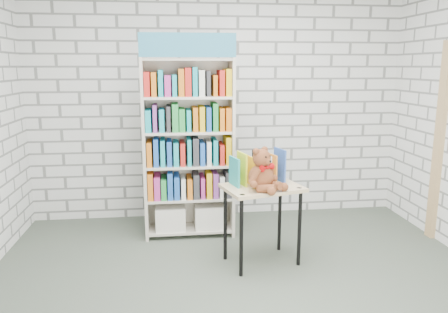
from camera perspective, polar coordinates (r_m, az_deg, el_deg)
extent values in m
plane|color=#444E41|center=(3.80, 2.73, -17.26)|extent=(4.50, 4.50, 0.00)
cube|color=silver|center=(5.32, -0.73, 6.98)|extent=(4.50, 0.02, 2.80)
cube|color=silver|center=(1.46, 16.51, -6.31)|extent=(4.50, 0.02, 2.80)
cube|color=beige|center=(4.72, -10.28, 0.82)|extent=(0.03, 0.37, 1.93)
cube|color=beige|center=(4.75, 1.00, 1.09)|extent=(0.03, 0.37, 1.93)
cube|color=beige|center=(4.88, -4.71, 1.35)|extent=(0.96, 0.02, 1.93)
cube|color=teal|center=(4.46, -4.76, 14.32)|extent=(0.96, 0.02, 0.24)
cube|color=beige|center=(4.96, -4.45, -9.31)|extent=(0.90, 0.35, 0.03)
cube|color=beige|center=(4.84, -4.51, -5.28)|extent=(0.90, 0.35, 0.03)
cube|color=beige|center=(4.75, -4.58, -1.07)|extent=(0.90, 0.35, 0.03)
cube|color=beige|center=(4.68, -4.66, 3.28)|extent=(0.90, 0.35, 0.03)
cube|color=beige|center=(4.64, -4.73, 7.73)|extent=(0.90, 0.35, 0.03)
cube|color=beige|center=(4.63, -4.81, 12.50)|extent=(0.90, 0.35, 0.03)
cube|color=silver|center=(4.91, -7.00, -7.83)|extent=(0.32, 0.31, 0.26)
cube|color=silver|center=(4.92, -1.96, -7.68)|extent=(0.32, 0.31, 0.26)
cube|color=blue|center=(4.79, -4.54, -3.69)|extent=(0.90, 0.31, 0.26)
cube|color=green|center=(4.71, -4.61, 0.59)|extent=(0.90, 0.31, 0.26)
cube|color=orange|center=(4.65, -4.68, 4.99)|extent=(0.90, 0.31, 0.26)
cube|color=#BF338C|center=(4.62, -4.76, 9.48)|extent=(0.90, 0.31, 0.26)
cube|color=tan|center=(4.06, 5.05, -4.09)|extent=(0.80, 0.65, 0.03)
cylinder|color=black|center=(3.90, 2.27, -10.57)|extent=(0.03, 0.03, 0.72)
cylinder|color=black|center=(4.23, 0.16, -8.78)|extent=(0.03, 0.03, 0.72)
cylinder|color=black|center=(4.16, 9.83, -9.28)|extent=(0.03, 0.03, 0.72)
cylinder|color=black|center=(4.47, 7.28, -7.72)|extent=(0.03, 0.03, 0.72)
cylinder|color=black|center=(3.79, 2.40, -5.03)|extent=(0.05, 0.05, 0.01)
cylinder|color=black|center=(4.04, 9.81, -4.09)|extent=(0.05, 0.05, 0.01)
cube|color=teal|center=(4.02, 1.35, -1.83)|extent=(0.07, 0.21, 0.29)
cube|color=yellow|center=(4.05, 2.38, -1.73)|extent=(0.07, 0.21, 0.29)
cube|color=#F6AB1A|center=(4.09, 3.39, -1.63)|extent=(0.07, 0.21, 0.29)
cube|color=black|center=(4.12, 4.38, -1.53)|extent=(0.07, 0.21, 0.29)
cube|color=silver|center=(4.15, 5.36, -1.44)|extent=(0.07, 0.21, 0.29)
cube|color=orange|center=(4.19, 6.32, -1.34)|extent=(0.07, 0.21, 0.29)
cube|color=#2F55B1|center=(4.23, 7.26, -1.25)|extent=(0.07, 0.21, 0.29)
ellipsoid|color=maroon|center=(3.93, 4.84, -2.67)|extent=(0.23, 0.19, 0.23)
sphere|color=maroon|center=(3.88, 4.95, -0.20)|extent=(0.16, 0.16, 0.16)
sphere|color=maroon|center=(3.84, 4.22, 0.65)|extent=(0.06, 0.06, 0.06)
sphere|color=maroon|center=(3.93, 5.32, 0.90)|extent=(0.06, 0.06, 0.06)
sphere|color=maroon|center=(3.85, 5.70, -0.65)|extent=(0.07, 0.07, 0.07)
sphere|color=black|center=(3.82, 5.47, -0.09)|extent=(0.02, 0.02, 0.02)
sphere|color=black|center=(3.86, 5.98, 0.04)|extent=(0.02, 0.02, 0.02)
sphere|color=black|center=(3.83, 6.05, -0.64)|extent=(0.02, 0.02, 0.02)
cylinder|color=maroon|center=(3.82, 4.03, -2.57)|extent=(0.14, 0.09, 0.16)
cylinder|color=maroon|center=(3.99, 6.12, -1.97)|extent=(0.10, 0.14, 0.16)
sphere|color=maroon|center=(3.80, 3.89, -3.65)|extent=(0.07, 0.07, 0.07)
sphere|color=maroon|center=(4.02, 6.56, -2.83)|extent=(0.07, 0.07, 0.07)
cylinder|color=maroon|center=(3.83, 5.55, -4.16)|extent=(0.18, 0.15, 0.09)
cylinder|color=maroon|center=(3.93, 6.72, -3.77)|extent=(0.13, 0.18, 0.09)
sphere|color=maroon|center=(3.76, 6.20, -4.54)|extent=(0.08, 0.08, 0.08)
sphere|color=maroon|center=(3.91, 7.85, -3.97)|extent=(0.08, 0.08, 0.08)
cone|color=#AE0A0C|center=(3.83, 5.30, -1.53)|extent=(0.09, 0.09, 0.06)
cone|color=#AE0A0C|center=(3.89, 5.99, -1.34)|extent=(0.09, 0.09, 0.06)
sphere|color=#AE0A0C|center=(3.86, 5.68, -1.44)|extent=(0.03, 0.03, 0.03)
cube|color=tan|center=(5.13, 26.26, 1.64)|extent=(0.05, 0.12, 2.10)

